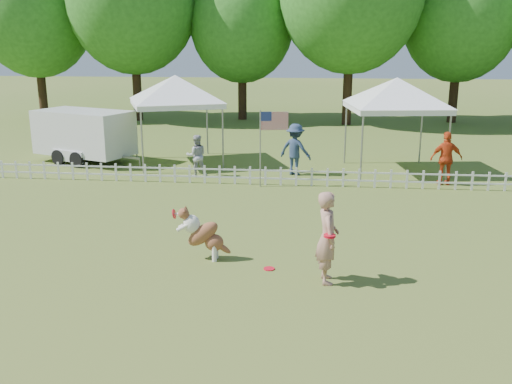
% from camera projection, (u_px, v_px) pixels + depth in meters
% --- Properties ---
extents(ground, '(120.00, 120.00, 0.00)m').
position_uv_depth(ground, '(247.00, 268.00, 11.79)').
color(ground, '#37551A').
rests_on(ground, ground).
extents(picket_fence, '(22.00, 0.08, 0.60)m').
position_uv_depth(picket_fence, '(273.00, 176.00, 18.44)').
color(picket_fence, silver).
rests_on(picket_fence, ground).
extents(handler, '(0.52, 0.72, 1.82)m').
position_uv_depth(handler, '(327.00, 237.00, 10.92)').
color(handler, '#A67564').
rests_on(handler, ground).
extents(dog, '(1.11, 0.37, 1.15)m').
position_uv_depth(dog, '(204.00, 234.00, 12.13)').
color(dog, brown).
rests_on(dog, ground).
extents(frisbee_on_turf, '(0.25, 0.25, 0.02)m').
position_uv_depth(frisbee_on_turf, '(269.00, 269.00, 11.74)').
color(frisbee_on_turf, red).
rests_on(frisbee_on_turf, ground).
extents(canopy_tent_left, '(4.08, 4.08, 3.23)m').
position_uv_depth(canopy_tent_left, '(177.00, 121.00, 21.42)').
color(canopy_tent_left, white).
rests_on(canopy_tent_left, ground).
extents(canopy_tent_right, '(3.54, 3.54, 3.24)m').
position_uv_depth(canopy_tent_right, '(394.00, 126.00, 20.04)').
color(canopy_tent_right, white).
rests_on(canopy_tent_right, ground).
extents(cargo_trailer, '(4.99, 3.54, 2.01)m').
position_uv_depth(cargo_trailer, '(84.00, 136.00, 21.79)').
color(cargo_trailer, silver).
rests_on(cargo_trailer, ground).
extents(flag_pole, '(0.94, 0.30, 2.45)m').
position_uv_depth(flag_pole, '(260.00, 149.00, 18.01)').
color(flag_pole, gray).
rests_on(flag_pole, ground).
extents(spectator_a, '(0.82, 0.71, 1.45)m').
position_uv_depth(spectator_a, '(197.00, 156.00, 19.51)').
color(spectator_a, '#A7A8AD').
rests_on(spectator_a, ground).
extents(spectator_b, '(1.32, 1.08, 1.78)m').
position_uv_depth(spectator_b, '(295.00, 149.00, 19.72)').
color(spectator_b, navy).
rests_on(spectator_b, ground).
extents(spectator_c, '(1.05, 0.51, 1.74)m').
position_uv_depth(spectator_c, '(446.00, 159.00, 18.33)').
color(spectator_c, '#C63D17').
rests_on(spectator_c, ground).
extents(tree_far_left, '(6.60, 6.60, 11.00)m').
position_uv_depth(tree_far_left, '(36.00, 23.00, 33.02)').
color(tree_far_left, '#28631C').
rests_on(tree_far_left, ground).
extents(tree_left, '(7.40, 7.40, 12.00)m').
position_uv_depth(tree_left, '(133.00, 13.00, 31.80)').
color(tree_left, '#28631C').
rests_on(tree_left, ground).
extents(tree_center_left, '(6.00, 6.00, 9.80)m').
position_uv_depth(tree_center_left, '(242.00, 33.00, 32.43)').
color(tree_center_left, '#28631C').
rests_on(tree_center_left, ground).
extents(tree_center_right, '(7.60, 7.60, 12.60)m').
position_uv_depth(tree_center_right, '(351.00, 5.00, 30.02)').
color(tree_center_right, '#28631C').
rests_on(tree_center_right, ground).
extents(tree_right, '(6.20, 6.20, 10.40)m').
position_uv_depth(tree_right, '(459.00, 27.00, 31.13)').
color(tree_right, '#28631C').
rests_on(tree_right, ground).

